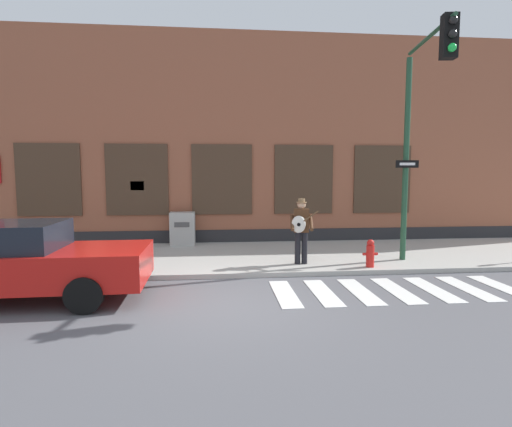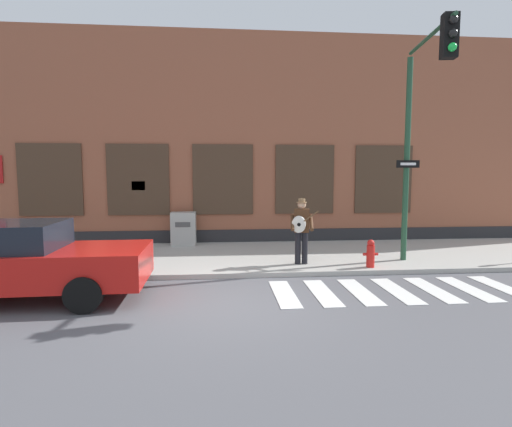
# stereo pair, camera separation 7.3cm
# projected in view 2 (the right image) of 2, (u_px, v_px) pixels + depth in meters

# --- Properties ---
(ground_plane) EXTENTS (160.00, 160.00, 0.00)m
(ground_plane) POSITION_uv_depth(u_px,v_px,m) (226.00, 304.00, 7.55)
(ground_plane) COLOR #56565B
(sidewalk) EXTENTS (28.00, 4.44, 0.12)m
(sidewalk) POSITION_uv_depth(u_px,v_px,m) (224.00, 257.00, 11.57)
(sidewalk) COLOR #ADAAA3
(sidewalk) RESTS_ON ground
(building_backdrop) EXTENTS (28.00, 4.06, 7.22)m
(building_backdrop) POSITION_uv_depth(u_px,v_px,m) (222.00, 144.00, 15.41)
(building_backdrop) COLOR #99563D
(building_backdrop) RESTS_ON ground
(crosswalk) EXTENTS (5.20, 1.90, 0.01)m
(crosswalk) POSITION_uv_depth(u_px,v_px,m) (396.00, 291.00, 8.41)
(crosswalk) COLOR silver
(crosswalk) RESTS_ON ground
(red_car) EXTENTS (4.64, 2.06, 1.53)m
(red_car) POSITION_uv_depth(u_px,v_px,m) (22.00, 261.00, 7.72)
(red_car) COLOR red
(red_car) RESTS_ON ground
(busker) EXTENTS (0.72, 0.59, 1.70)m
(busker) POSITION_uv_depth(u_px,v_px,m) (301.00, 227.00, 10.28)
(busker) COLOR black
(busker) RESTS_ON sidewalk
(traffic_light) EXTENTS (0.77, 2.68, 5.55)m
(traffic_light) POSITION_uv_depth(u_px,v_px,m) (422.00, 113.00, 9.59)
(traffic_light) COLOR #234C33
(traffic_light) RESTS_ON sidewalk
(utility_box) EXTENTS (0.81, 0.52, 1.09)m
(utility_box) POSITION_uv_depth(u_px,v_px,m) (184.00, 229.00, 13.15)
(utility_box) COLOR #ADADA8
(utility_box) RESTS_ON sidewalk
(fire_hydrant) EXTENTS (0.38, 0.20, 0.70)m
(fire_hydrant) POSITION_uv_depth(u_px,v_px,m) (371.00, 254.00, 10.00)
(fire_hydrant) COLOR red
(fire_hydrant) RESTS_ON sidewalk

